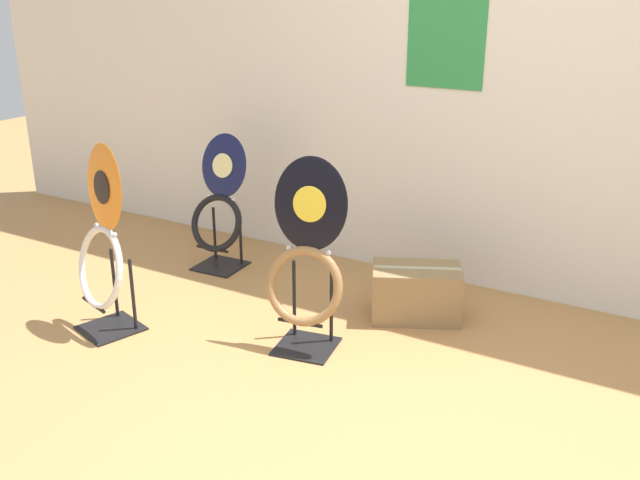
# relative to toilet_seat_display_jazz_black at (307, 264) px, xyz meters

# --- Properties ---
(wall_back) EXTENTS (8.00, 0.07, 2.60)m
(wall_back) POSITION_rel_toilet_seat_display_jazz_black_xyz_m (0.66, 1.16, 0.86)
(wall_back) COLOR silver
(wall_back) RESTS_ON ground_plane
(toilet_seat_display_jazz_black) EXTENTS (0.41, 0.32, 0.94)m
(toilet_seat_display_jazz_black) POSITION_rel_toilet_seat_display_jazz_black_xyz_m (0.00, 0.00, 0.00)
(toilet_seat_display_jazz_black) COLOR black
(toilet_seat_display_jazz_black) RESTS_ON ground_plane
(toilet_seat_display_orange_sun) EXTENTS (0.45, 0.35, 0.97)m
(toilet_seat_display_orange_sun) POSITION_rel_toilet_seat_display_jazz_black_xyz_m (-0.97, -0.35, 0.02)
(toilet_seat_display_orange_sun) COLOR black
(toilet_seat_display_orange_sun) RESTS_ON ground_plane
(toilet_seat_display_navy_moon) EXTENTS (0.37, 0.30, 0.82)m
(toilet_seat_display_navy_moon) POSITION_rel_toilet_seat_display_jazz_black_xyz_m (-1.00, 0.63, -0.05)
(toilet_seat_display_navy_moon) COLOR black
(toilet_seat_display_navy_moon) RESTS_ON ground_plane
(storage_box) EXTENTS (0.54, 0.45, 0.28)m
(storage_box) POSITION_rel_toilet_seat_display_jazz_black_xyz_m (0.33, 0.57, -0.30)
(storage_box) COLOR #93754C
(storage_box) RESTS_ON ground_plane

